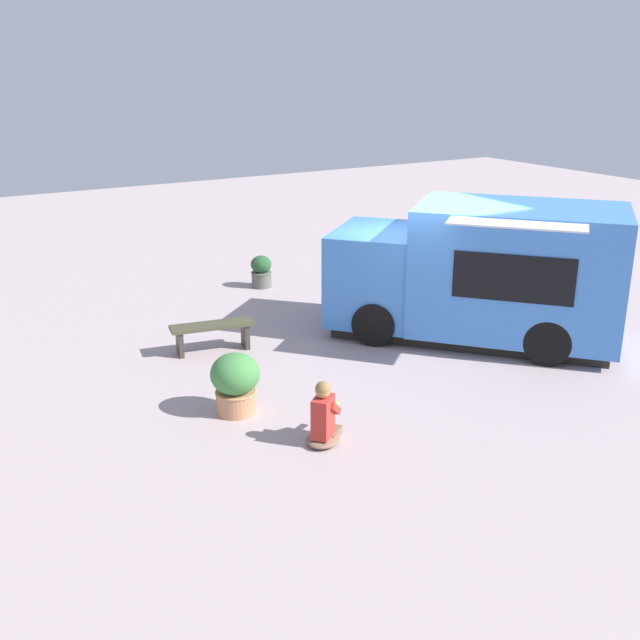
{
  "coord_description": "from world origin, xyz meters",
  "views": [
    {
      "loc": [
        8.45,
        10.38,
        4.85
      ],
      "look_at": [
        2.28,
        0.08,
        0.74
      ],
      "focal_mm": 42.66,
      "sensor_mm": 36.0,
      "label": 1
    }
  ],
  "objects_px": {
    "planter_flowering_near": "(235,382)",
    "plaza_bench": "(213,331)",
    "planter_flowering_far": "(261,271)",
    "food_truck": "(482,276)",
    "person_customer": "(324,419)"
  },
  "relations": [
    {
      "from": "person_customer",
      "to": "planter_flowering_near",
      "type": "distance_m",
      "value": 1.57
    },
    {
      "from": "planter_flowering_far",
      "to": "plaza_bench",
      "type": "bearing_deg",
      "value": 51.2
    },
    {
      "from": "food_truck",
      "to": "person_customer",
      "type": "xyz_separation_m",
      "value": [
        4.55,
        2.03,
        -0.82
      ]
    },
    {
      "from": "food_truck",
      "to": "planter_flowering_far",
      "type": "height_order",
      "value": "food_truck"
    },
    {
      "from": "plaza_bench",
      "to": "planter_flowering_near",
      "type": "bearing_deg",
      "value": 74.15
    },
    {
      "from": "person_customer",
      "to": "planter_flowering_far",
      "type": "distance_m",
      "value": 7.5
    },
    {
      "from": "planter_flowering_near",
      "to": "planter_flowering_far",
      "type": "height_order",
      "value": "planter_flowering_near"
    },
    {
      "from": "food_truck",
      "to": "planter_flowering_far",
      "type": "distance_m",
      "value": 5.42
    },
    {
      "from": "person_customer",
      "to": "planter_flowering_far",
      "type": "bearing_deg",
      "value": -110.38
    },
    {
      "from": "food_truck",
      "to": "person_customer",
      "type": "height_order",
      "value": "food_truck"
    },
    {
      "from": "planter_flowering_near",
      "to": "person_customer",
      "type": "bearing_deg",
      "value": 113.07
    },
    {
      "from": "food_truck",
      "to": "person_customer",
      "type": "relative_size",
      "value": 5.84
    },
    {
      "from": "planter_flowering_near",
      "to": "plaza_bench",
      "type": "height_order",
      "value": "planter_flowering_near"
    },
    {
      "from": "planter_flowering_far",
      "to": "plaza_bench",
      "type": "relative_size",
      "value": 0.48
    },
    {
      "from": "food_truck",
      "to": "plaza_bench",
      "type": "bearing_deg",
      "value": -22.48
    }
  ]
}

